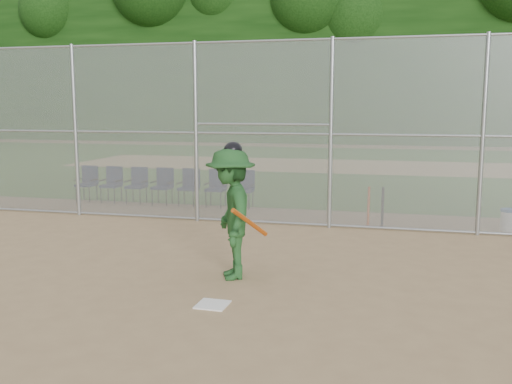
% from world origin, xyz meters
% --- Properties ---
extents(ground, '(100.00, 100.00, 0.00)m').
position_xyz_m(ground, '(0.00, 0.00, 0.00)').
color(ground, tan).
rests_on(ground, ground).
extents(grass_strip, '(100.00, 100.00, 0.00)m').
position_xyz_m(grass_strip, '(0.00, 18.00, 0.01)').
color(grass_strip, '#2E5E1C').
rests_on(grass_strip, ground).
extents(dirt_patch_far, '(24.00, 24.00, 0.00)m').
position_xyz_m(dirt_patch_far, '(0.00, 18.00, 0.01)').
color(dirt_patch_far, tan).
rests_on(dirt_patch_far, ground).
extents(backstop_fence, '(16.09, 0.09, 4.00)m').
position_xyz_m(backstop_fence, '(0.00, 5.00, 2.07)').
color(backstop_fence, gray).
rests_on(backstop_fence, ground).
extents(treeline, '(81.00, 60.00, 11.00)m').
position_xyz_m(treeline, '(0.00, 20.00, 5.50)').
color(treeline, black).
rests_on(treeline, ground).
extents(home_plate, '(0.41, 0.41, 0.02)m').
position_xyz_m(home_plate, '(0.09, -0.23, 0.01)').
color(home_plate, white).
rests_on(home_plate, ground).
extents(batter_at_plate, '(1.18, 1.49, 2.07)m').
position_xyz_m(batter_at_plate, '(-0.02, 1.01, 1.00)').
color(batter_at_plate, '#1D4A1F').
rests_on(batter_at_plate, ground).
extents(water_cooler, '(0.37, 0.37, 0.46)m').
position_xyz_m(water_cooler, '(4.69, 5.58, 0.23)').
color(water_cooler, white).
rests_on(water_cooler, ground).
extents(spare_bats, '(0.36, 0.23, 0.85)m').
position_xyz_m(spare_bats, '(1.95, 5.46, 0.42)').
color(spare_bats, '#D84C14').
rests_on(spare_bats, ground).
extents(chair_0, '(0.54, 0.52, 0.96)m').
position_xyz_m(chair_0, '(-5.89, 6.86, 0.48)').
color(chair_0, '#101E3D').
rests_on(chair_0, ground).
extents(chair_1, '(0.54, 0.52, 0.96)m').
position_xyz_m(chair_1, '(-5.14, 6.86, 0.48)').
color(chair_1, '#101E3D').
rests_on(chair_1, ground).
extents(chair_2, '(0.54, 0.52, 0.96)m').
position_xyz_m(chair_2, '(-4.40, 6.86, 0.48)').
color(chair_2, '#101E3D').
rests_on(chair_2, ground).
extents(chair_3, '(0.54, 0.52, 0.96)m').
position_xyz_m(chair_3, '(-3.65, 6.86, 0.48)').
color(chair_3, '#101E3D').
rests_on(chair_3, ground).
extents(chair_4, '(0.54, 0.52, 0.96)m').
position_xyz_m(chair_4, '(-2.91, 6.86, 0.48)').
color(chair_4, '#101E3D').
rests_on(chair_4, ground).
extents(chair_5, '(0.54, 0.52, 0.96)m').
position_xyz_m(chair_5, '(-2.16, 6.86, 0.48)').
color(chair_5, '#101E3D').
rests_on(chair_5, ground).
extents(chair_6, '(0.54, 0.52, 0.96)m').
position_xyz_m(chair_6, '(-1.42, 6.86, 0.48)').
color(chair_6, '#101E3D').
rests_on(chair_6, ground).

